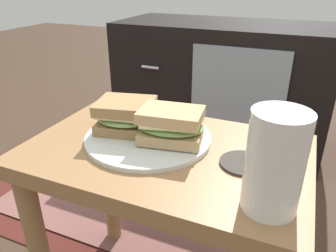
{
  "coord_description": "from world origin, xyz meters",
  "views": [
    {
      "loc": [
        0.23,
        -0.52,
        0.78
      ],
      "look_at": [
        0.01,
        0.0,
        0.51
      ],
      "focal_mm": 34.46,
      "sensor_mm": 36.0,
      "label": 1
    }
  ],
  "objects_px": {
    "tv_cabinet": "(221,85)",
    "plate": "(148,137)",
    "coaster": "(244,163)",
    "sandwich_back": "(171,125)",
    "beer_glass": "(275,164)",
    "sandwich_front": "(126,116)"
  },
  "relations": [
    {
      "from": "sandwich_front",
      "to": "beer_glass",
      "type": "height_order",
      "value": "beer_glass"
    },
    {
      "from": "tv_cabinet",
      "to": "sandwich_back",
      "type": "distance_m",
      "value": 0.97
    },
    {
      "from": "beer_glass",
      "to": "coaster",
      "type": "relative_size",
      "value": 1.77
    },
    {
      "from": "sandwich_back",
      "to": "coaster",
      "type": "xyz_separation_m",
      "value": [
        0.15,
        -0.01,
        -0.04
      ]
    },
    {
      "from": "tv_cabinet",
      "to": "beer_glass",
      "type": "distance_m",
      "value": 1.13
    },
    {
      "from": "tv_cabinet",
      "to": "coaster",
      "type": "height_order",
      "value": "tv_cabinet"
    },
    {
      "from": "sandwich_front",
      "to": "coaster",
      "type": "xyz_separation_m",
      "value": [
        0.26,
        -0.02,
        -0.04
      ]
    },
    {
      "from": "plate",
      "to": "coaster",
      "type": "height_order",
      "value": "plate"
    },
    {
      "from": "beer_glass",
      "to": "coaster",
      "type": "xyz_separation_m",
      "value": [
        -0.06,
        0.11,
        -0.07
      ]
    },
    {
      "from": "plate",
      "to": "sandwich_front",
      "type": "height_order",
      "value": "sandwich_front"
    },
    {
      "from": "tv_cabinet",
      "to": "coaster",
      "type": "relative_size",
      "value": 10.98
    },
    {
      "from": "beer_glass",
      "to": "coaster",
      "type": "distance_m",
      "value": 0.14
    },
    {
      "from": "plate",
      "to": "beer_glass",
      "type": "distance_m",
      "value": 0.3
    },
    {
      "from": "plate",
      "to": "tv_cabinet",
      "type": "bearing_deg",
      "value": 94.47
    },
    {
      "from": "tv_cabinet",
      "to": "sandwich_back",
      "type": "bearing_deg",
      "value": -82.26
    },
    {
      "from": "beer_glass",
      "to": "coaster",
      "type": "bearing_deg",
      "value": 118.31
    },
    {
      "from": "sandwich_back",
      "to": "coaster",
      "type": "distance_m",
      "value": 0.16
    },
    {
      "from": "sandwich_back",
      "to": "beer_glass",
      "type": "height_order",
      "value": "beer_glass"
    },
    {
      "from": "tv_cabinet",
      "to": "sandwich_back",
      "type": "height_order",
      "value": "tv_cabinet"
    },
    {
      "from": "tv_cabinet",
      "to": "plate",
      "type": "distance_m",
      "value": 0.95
    },
    {
      "from": "tv_cabinet",
      "to": "coaster",
      "type": "distance_m",
      "value": 1.0
    },
    {
      "from": "plate",
      "to": "sandwich_back",
      "type": "height_order",
      "value": "sandwich_back"
    }
  ]
}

